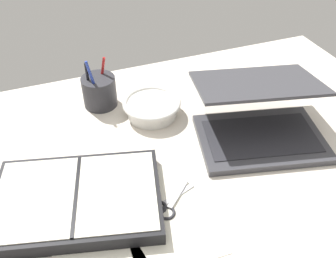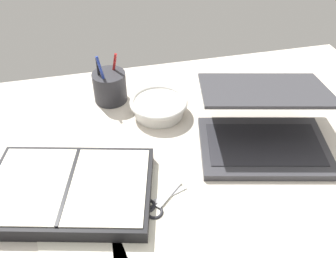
% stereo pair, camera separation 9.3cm
% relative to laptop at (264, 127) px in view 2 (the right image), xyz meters
% --- Properties ---
extents(desk_top, '(1.40, 1.00, 0.02)m').
position_rel_laptop_xyz_m(desk_top, '(-0.21, -0.04, -0.06)').
color(desk_top, beige).
rests_on(desk_top, ground).
extents(laptop, '(0.39, 0.38, 0.15)m').
position_rel_laptop_xyz_m(laptop, '(0.00, 0.00, 0.00)').
color(laptop, '#38383D').
rests_on(laptop, desk_top).
extents(bowl, '(0.17, 0.17, 0.05)m').
position_rel_laptop_xyz_m(bowl, '(-0.24, 0.18, -0.02)').
color(bowl, silver).
rests_on(bowl, desk_top).
extents(pen_cup, '(0.10, 0.10, 0.16)m').
position_rel_laptop_xyz_m(pen_cup, '(-0.37, 0.29, -0.00)').
color(pen_cup, '#28282D').
rests_on(pen_cup, desk_top).
extents(planner, '(0.42, 0.33, 0.04)m').
position_rel_laptop_xyz_m(planner, '(-0.50, -0.07, -0.03)').
color(planner, black).
rests_on(planner, desk_top).
extents(scissors, '(0.12, 0.10, 0.01)m').
position_rel_laptop_xyz_m(scissors, '(-0.32, -0.15, -0.05)').
color(scissors, '#B7B7BC').
rests_on(scissors, desk_top).
extents(paper_sheet_front, '(0.21, 0.29, 0.00)m').
position_rel_laptop_xyz_m(paper_sheet_front, '(-0.33, -0.16, -0.05)').
color(paper_sheet_front, silver).
rests_on(paper_sheet_front, desk_top).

